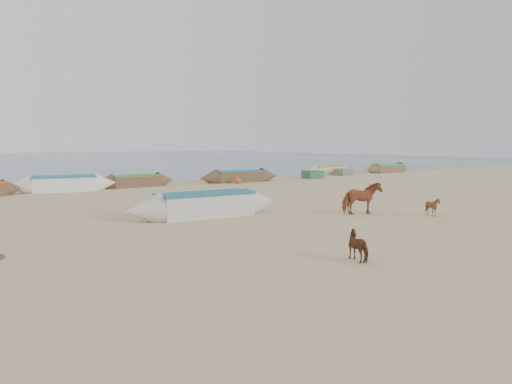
# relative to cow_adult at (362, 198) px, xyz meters

# --- Properties ---
(ground) EXTENTS (140.00, 140.00, 0.00)m
(ground) POSITION_rel_cow_adult_xyz_m (-3.99, -2.12, -0.67)
(ground) COLOR tan
(ground) RESTS_ON ground
(cow_adult) EXTENTS (1.73, 1.17, 1.34)m
(cow_adult) POSITION_rel_cow_adult_xyz_m (0.00, 0.00, 0.00)
(cow_adult) COLOR brown
(cow_adult) RESTS_ON ground
(calf_front) EXTENTS (0.93, 0.90, 0.78)m
(calf_front) POSITION_rel_cow_adult_xyz_m (2.03, -1.96, -0.28)
(calf_front) COLOR brown
(calf_front) RESTS_ON ground
(calf_right) EXTENTS (0.82, 0.90, 0.76)m
(calf_right) POSITION_rel_cow_adult_xyz_m (-5.95, -5.70, -0.29)
(calf_right) COLOR brown
(calf_right) RESTS_ON ground
(near_canoe) EXTENTS (6.65, 1.46, 1.00)m
(near_canoe) POSITION_rel_cow_adult_xyz_m (-5.66, 3.00, -0.17)
(near_canoe) COLOR beige
(near_canoe) RESTS_ON ground
(waterline_canoes) EXTENTS (58.58, 5.29, 0.97)m
(waterline_canoes) POSITION_rel_cow_adult_xyz_m (-4.21, 17.84, -0.24)
(waterline_canoes) COLOR brown
(waterline_canoes) RESTS_ON ground
(beach_clutter) EXTENTS (44.44, 3.56, 0.64)m
(beach_clutter) POSITION_rel_cow_adult_xyz_m (0.08, 17.33, -0.37)
(beach_clutter) COLOR #2D6533
(beach_clutter) RESTS_ON ground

